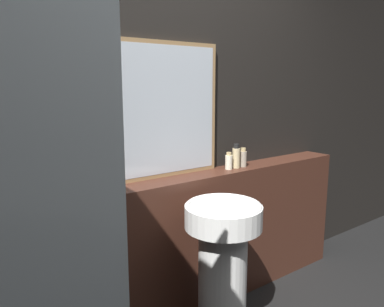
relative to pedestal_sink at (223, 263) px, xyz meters
name	(u,v)px	position (x,y,z in m)	size (l,w,h in m)	color
wall_back	(167,124)	(-0.01, 0.54, 0.75)	(8.00, 0.06, 2.50)	black
vanity_counter	(180,247)	(-0.01, 0.40, -0.04)	(2.88, 0.22, 0.92)	#422319
pedestal_sink	(223,263)	(0.00, 0.00, 0.00)	(0.43, 0.43, 0.86)	white
mirror	(169,110)	(-0.03, 0.49, 0.83)	(0.73, 0.03, 0.84)	#937047
towel_stack	(101,183)	(-0.54, 0.40, 0.47)	(0.17, 0.16, 0.10)	white
shampoo_bottle	(229,161)	(0.40, 0.40, 0.47)	(0.05, 0.05, 0.12)	beige
conditioner_bottle	(236,157)	(0.47, 0.40, 0.50)	(0.05, 0.05, 0.17)	#C6B284
lotion_bottle	(243,158)	(0.53, 0.40, 0.48)	(0.05, 0.05, 0.14)	gray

